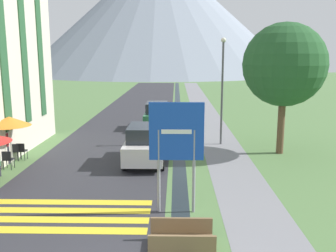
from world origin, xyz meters
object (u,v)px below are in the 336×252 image
Objects in this scene: footbridge at (182,241)px; cafe_umbrella_middle_orange at (9,121)px; streetlamp at (222,83)px; road_sign at (176,142)px; person_standing_terrace at (5,144)px; cafe_chair_far_right at (15,150)px; parked_car_near at (145,144)px; cafe_chair_middle at (8,158)px; cafe_chair_far_left at (21,150)px; tree_by_path at (284,65)px; parked_car_far at (157,115)px.

footbridge is 10.82m from cafe_umbrella_middle_orange.
streetlamp is (2.41, 11.83, 3.24)m from footbridge.
person_standing_terrace is at bearing 146.59° from road_sign.
cafe_chair_far_right is at bearing -160.47° from streetlamp.
parked_car_near is at bearing 104.62° from road_sign.
parked_car_near is (-1.46, 5.58, -1.44)m from road_sign.
streetlamp reaches higher than cafe_chair_middle.
cafe_umbrella_middle_orange is (0.19, -0.80, 1.56)m from cafe_chair_far_right.
parked_car_near is 4.66× the size of cafe_chair_far_right.
footbridge is at bearing -43.35° from person_standing_terrace.
cafe_chair_far_left is at bearing 85.52° from cafe_umbrella_middle_orange.
tree_by_path is at bearing 34.63° from cafe_chair_far_right.
footbridge is 16.45m from parked_car_far.
parked_car_far is at bearing 89.05° from parked_car_near.
tree_by_path is (12.92, 2.49, 2.45)m from cafe_umbrella_middle_orange.
cafe_umbrella_middle_orange is 13.38m from tree_by_path.
parked_car_near is 1.00× the size of parked_car_far.
parked_car_far is 2.36× the size of person_standing_terrace.
cafe_chair_middle is at bearing 138.31° from footbridge.
person_standing_terrace is at bearing -176.86° from parked_car_near.
cafe_umbrella_middle_orange reaches higher than cafe_chair_far_right.
person_standing_terrace is at bearing 136.65° from footbridge.
tree_by_path reaches higher than cafe_chair_far_left.
cafe_chair_far_left is at bearing -172.97° from tree_by_path.
tree_by_path reaches higher than parked_car_near.
streetlamp is at bearing -49.59° from parked_car_far.
cafe_chair_far_left is 0.93m from person_standing_terrace.
footbridge is at bearing -78.65° from parked_car_near.
person_standing_terrace is at bearing -158.08° from streetlamp.
cafe_umbrella_middle_orange is at bearing -69.78° from cafe_chair_far_left.
cafe_chair_far_left and cafe_chair_middle have the same top height.
tree_by_path reaches higher than parked_car_far.
parked_car_near reaches higher than person_standing_terrace.
road_sign is 3.20m from footbridge.
parked_car_far is at bearing 95.10° from footbridge.
road_sign is 4.23× the size of cafe_chair_far_left.
person_standing_terrace is (-7.92, 5.23, -1.37)m from road_sign.
person_standing_terrace is (-0.18, -0.57, 0.46)m from cafe_chair_far_right.
road_sign is at bearing -33.49° from cafe_umbrella_middle_orange.
road_sign is at bearing -33.41° from person_standing_terrace.
person_standing_terrace reaches higher than cafe_chair_middle.
parked_car_near is 6.13m from streetlamp.
parked_car_far is 1.73× the size of cafe_umbrella_middle_orange.
road_sign is at bearing -3.97° from cafe_chair_middle.
tree_by_path reaches higher than person_standing_terrace.
cafe_umbrella_middle_orange is at bearing -31.79° from person_standing_terrace.
cafe_chair_far_left is 0.37× the size of cafe_umbrella_middle_orange.
footbridge is at bearing -22.69° from cafe_chair_far_left.
parked_car_far is at bearing 135.80° from tree_by_path.
road_sign is 9.70m from cafe_chair_far_left.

